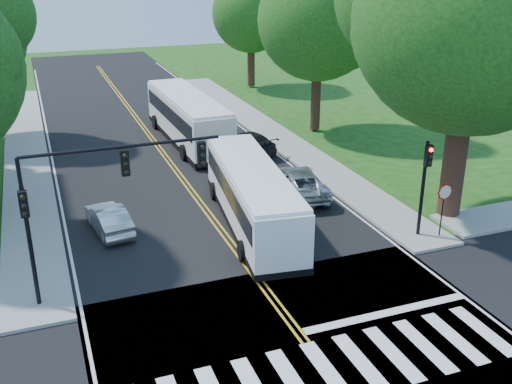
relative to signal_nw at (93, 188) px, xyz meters
name	(u,v)px	position (x,y,z in m)	size (l,w,h in m)	color
ground	(320,361)	(5.86, -6.43, -4.38)	(140.00, 140.00, 0.00)	#194210
road	(181,177)	(5.86, 11.57, -4.37)	(14.00, 96.00, 0.01)	black
cross_road	(320,361)	(5.86, -6.43, -4.37)	(60.00, 12.00, 0.01)	black
center_line	(166,156)	(5.86, 15.57, -4.36)	(0.36, 70.00, 0.01)	gold
edge_line_w	(54,169)	(-0.94, 15.57, -4.36)	(0.12, 70.00, 0.01)	silver
edge_line_e	(265,145)	(12.66, 15.57, -4.36)	(0.12, 70.00, 0.01)	silver
crosswalk	(327,370)	(5.86, -6.93, -4.36)	(12.60, 3.00, 0.01)	silver
stop_bar	(387,313)	(9.36, -4.83, -4.36)	(6.60, 0.40, 0.01)	silver
sidewalk_nw	(26,156)	(-2.44, 18.57, -4.30)	(2.60, 40.00, 0.15)	gray
sidewalk_ne	(269,131)	(14.16, 18.57, -4.30)	(2.60, 40.00, 0.15)	gray
tree_ne_big	(474,13)	(16.86, 1.57, 5.24)	(10.80, 10.80, 14.91)	#381F16
tree_east_mid	(319,19)	(17.36, 17.57, 3.48)	(8.40, 8.40, 11.93)	#381F16
tree_east_far	(251,13)	(18.36, 33.57, 2.48)	(7.20, 7.20, 10.34)	#381F16
signal_nw	(93,188)	(0.00, 0.00, 0.00)	(7.15, 0.46, 5.66)	black
signal_ne	(425,176)	(14.06, 0.01, -1.41)	(0.30, 0.46, 4.40)	black
stop_sign	(444,197)	(14.86, -0.45, -2.35)	(0.76, 0.08, 2.53)	black
bus_lead	(252,195)	(7.44, 3.98, -2.84)	(3.81, 11.38, 2.89)	white
bus_follow	(187,117)	(8.07, 18.26, -2.68)	(3.21, 12.44, 3.20)	white
hatchback	(109,219)	(0.97, 5.62, -3.72)	(1.36, 3.91, 1.29)	silver
suv	(297,182)	(11.00, 6.65, -3.63)	(2.44, 5.30, 1.47)	silver
dark_sedan	(246,142)	(11.00, 14.60, -3.70)	(1.87, 4.60, 1.34)	black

